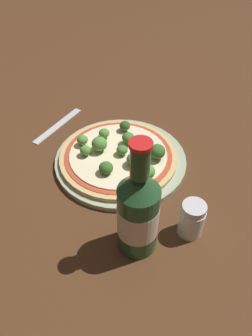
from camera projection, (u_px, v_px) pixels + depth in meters
ground_plane at (122, 166)px, 0.71m from camera, size 3.00×3.00×0.00m
plate at (121, 160)px, 0.72m from camera, size 0.29×0.29×0.01m
pizza at (120, 155)px, 0.71m from camera, size 0.26×0.26×0.01m
broccoli_floret_0 at (85, 150)px, 0.69m from camera, size 0.02×0.02×0.02m
broccoli_floret_1 at (147, 172)px, 0.64m from camera, size 0.03×0.03×0.03m
broccoli_floret_2 at (128, 138)px, 0.72m from camera, size 0.03×0.03×0.03m
broccoli_floret_3 at (106, 168)px, 0.65m from camera, size 0.03×0.03×0.03m
broccoli_floret_4 at (104, 133)px, 0.74m from camera, size 0.02×0.02×0.02m
broccoli_floret_5 at (135, 159)px, 0.67m from camera, size 0.03×0.03×0.03m
broccoli_floret_6 at (157, 152)px, 0.68m from camera, size 0.03×0.03×0.03m
broccoli_floret_7 at (82, 140)px, 0.72m from camera, size 0.02×0.02×0.02m
broccoli_floret_8 at (99, 144)px, 0.70m from camera, size 0.03×0.03×0.03m
broccoli_floret_9 at (125, 126)px, 0.75m from camera, size 0.02×0.02×0.02m
broccoli_floret_10 at (122, 150)px, 0.70m from camera, size 0.02×0.02×0.02m
beer_bottle at (138, 212)px, 0.51m from camera, size 0.07×0.07×0.23m
pepper_shaker at (193, 218)px, 0.57m from camera, size 0.04×0.04×0.07m
fork at (58, 125)px, 0.82m from camera, size 0.08×0.16×0.00m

